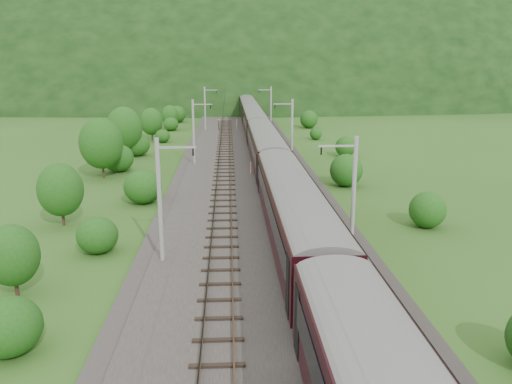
{
  "coord_description": "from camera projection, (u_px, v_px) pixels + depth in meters",
  "views": [
    {
      "loc": [
        -1.76,
        -30.6,
        12.82
      ],
      "look_at": [
        0.35,
        8.33,
        2.6
      ],
      "focal_mm": 35.0,
      "sensor_mm": 36.0,
      "label": 1
    }
  ],
  "objects": [
    {
      "name": "ground",
      "position": [
        257.0,
        262.0,
        32.9
      ],
      "size": [
        600.0,
        600.0,
        0.0
      ],
      "primitive_type": "plane",
      "color": "#274816",
      "rests_on": "ground"
    },
    {
      "name": "train",
      "position": [
        266.0,
        143.0,
        56.82
      ],
      "size": [
        3.31,
        183.43,
        5.78
      ],
      "color": "black",
      "rests_on": "ground"
    },
    {
      "name": "overhead_wires",
      "position": [
        251.0,
        134.0,
        40.76
      ],
      "size": [
        4.83,
        198.0,
        0.03
      ],
      "color": "black",
      "rests_on": "ground"
    },
    {
      "name": "track_left",
      "position": [
        223.0,
        213.0,
        42.34
      ],
      "size": [
        2.4,
        220.0,
        0.27
      ],
      "color": "brown",
      "rests_on": "railbed"
    },
    {
      "name": "mountain_main",
      "position": [
        231.0,
        85.0,
        284.04
      ],
      "size": [
        504.0,
        360.0,
        244.0
      ],
      "primitive_type": "ellipsoid",
      "color": "black",
      "rests_on": "ground"
    },
    {
      "name": "mountain_ridge",
      "position": [
        42.0,
        82.0,
        316.39
      ],
      "size": [
        336.0,
        280.0,
        132.0
      ],
      "primitive_type": "ellipsoid",
      "color": "black",
      "rests_on": "ground"
    },
    {
      "name": "catenary_left",
      "position": [
        194.0,
        130.0,
        62.35
      ],
      "size": [
        2.54,
        192.28,
        8.0
      ],
      "color": "gray",
      "rests_on": "railbed"
    },
    {
      "name": "catenary_right",
      "position": [
        291.0,
        130.0,
        62.99
      ],
      "size": [
        2.54,
        192.28,
        8.0
      ],
      "color": "gray",
      "rests_on": "railbed"
    },
    {
      "name": "railbed",
      "position": [
        251.0,
        215.0,
        42.52
      ],
      "size": [
        14.0,
        220.0,
        0.3
      ],
      "primitive_type": "cube",
      "color": "#38332D",
      "rests_on": "ground"
    },
    {
      "name": "signal",
      "position": [
        219.0,
        124.0,
        93.77
      ],
      "size": [
        0.23,
        0.23,
        2.05
      ],
      "color": "black",
      "rests_on": "railbed"
    },
    {
      "name": "hazard_post_far",
      "position": [
        251.0,
        168.0,
        57.01
      ],
      "size": [
        0.15,
        0.15,
        1.43
      ],
      "primitive_type": "cylinder",
      "color": "red",
      "rests_on": "railbed"
    },
    {
      "name": "vegetation_right",
      "position": [
        361.0,
        170.0,
        54.28
      ],
      "size": [
        7.04,
        110.05,
        3.16
      ],
      "color": "#1F4B14",
      "rests_on": "ground"
    },
    {
      "name": "vegetation_left",
      "position": [
        98.0,
        172.0,
        47.39
      ],
      "size": [
        11.47,
        142.6,
        6.98
      ],
      "color": "#1F4B14",
      "rests_on": "ground"
    },
    {
      "name": "track_right",
      "position": [
        279.0,
        212.0,
        42.59
      ],
      "size": [
        2.4,
        220.0,
        0.27
      ],
      "color": "brown",
      "rests_on": "railbed"
    },
    {
      "name": "hazard_post_near",
      "position": [
        237.0,
        123.0,
        96.86
      ],
      "size": [
        0.18,
        0.18,
        1.72
      ],
      "primitive_type": "cylinder",
      "color": "red",
      "rests_on": "railbed"
    }
  ]
}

